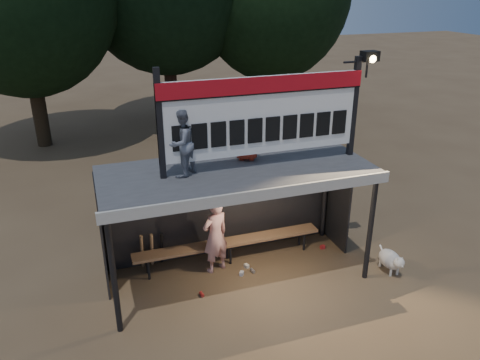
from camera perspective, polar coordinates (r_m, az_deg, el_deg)
The scene contains 10 objects.
ground at distance 9.65m, azimuth -0.36°, elevation -11.48°, with size 80.00×80.00×0.00m, color #4E3A27.
player at distance 9.40m, azimuth -3.03°, elevation -6.79°, with size 0.58×0.38×1.60m, color silver.
child_a at distance 8.11m, azimuth -7.21°, elevation 4.51°, with size 0.58×0.45×1.20m, color slate.
child_b at distance 8.83m, azimuth 0.83°, elevation 5.86°, with size 0.53×0.35×1.09m, color #A92C1A.
dugout_shelter at distance 8.95m, azimuth -0.89°, elevation -0.85°, with size 5.10×2.08×2.32m.
scoreboard_assembly at distance 8.41m, azimuth 3.24°, elevation 8.23°, with size 4.10×0.27×1.99m.
bench at distance 9.86m, azimuth -1.39°, elevation -7.69°, with size 4.00×0.35×0.48m.
dog at distance 10.08m, azimuth 17.93°, elevation -9.24°, with size 0.36×0.81×0.49m.
bats at distance 9.81m, azimuth -10.69°, elevation -8.32°, with size 0.47×0.32×0.84m.
litter at distance 9.76m, azimuth 1.93°, elevation -10.81°, with size 3.06×0.88×0.08m.
Camera 1 is at (-2.51, -7.54, 5.47)m, focal length 35.00 mm.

